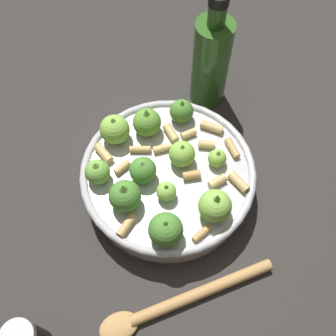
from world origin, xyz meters
TOP-DOWN VIEW (x-y plane):
  - ground_plane at (0.00, 0.00)m, footprint 2.40×2.40m
  - cooking_pan at (-0.00, 0.00)m, footprint 0.25×0.25m
  - olive_oil_bottle at (0.19, -0.02)m, footprint 0.06×0.06m
  - wooden_spoon at (-0.16, -0.06)m, footprint 0.17×0.21m

SIDE VIEW (x-z plane):
  - ground_plane at x=0.00m, z-range 0.00..0.00m
  - wooden_spoon at x=-0.16m, z-range 0.00..0.02m
  - cooking_pan at x=0.00m, z-range -0.02..0.09m
  - olive_oil_bottle at x=0.19m, z-range -0.02..0.19m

